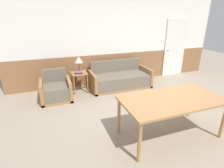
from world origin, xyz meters
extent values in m
plane|color=gray|center=(0.00, 0.00, 0.00)|extent=(16.00, 16.00, 0.00)
cube|color=#8E603D|center=(0.00, 2.63, 0.49)|extent=(7.20, 0.06, 0.97)
cube|color=white|center=(0.00, 2.63, 1.84)|extent=(7.20, 0.06, 1.73)
cube|color=#9E7042|center=(-0.21, 2.02, 0.03)|extent=(1.88, 0.87, 0.06)
cube|color=#6B6051|center=(-0.21, 2.00, 0.24)|extent=(1.72, 0.79, 0.37)
cube|color=#6B6051|center=(-0.21, 2.41, 0.62)|extent=(1.72, 0.10, 0.38)
cube|color=#9E7042|center=(-1.11, 2.02, 0.28)|extent=(0.08, 0.87, 0.57)
cube|color=#9E7042|center=(0.69, 2.02, 0.28)|extent=(0.08, 0.87, 0.57)
cube|color=#9E7042|center=(-2.19, 1.79, 0.03)|extent=(0.79, 0.77, 0.06)
cube|color=#6B6051|center=(-2.19, 1.77, 0.23)|extent=(0.63, 0.69, 0.35)
cube|color=#6B6051|center=(-2.19, 2.13, 0.60)|extent=(0.63, 0.10, 0.37)
cube|color=#9E7042|center=(-2.54, 1.79, 0.27)|extent=(0.08, 0.77, 0.55)
cube|color=#9E7042|center=(-1.83, 1.79, 0.27)|extent=(0.08, 0.77, 0.55)
cube|color=#9E7042|center=(-1.49, 2.12, 0.58)|extent=(0.45, 0.45, 0.03)
cylinder|color=#9E7042|center=(-1.68, 1.92, 0.28)|extent=(0.04, 0.04, 0.57)
cylinder|color=#9E7042|center=(-1.29, 1.92, 0.28)|extent=(0.04, 0.04, 0.57)
cylinder|color=#9E7042|center=(-1.68, 2.31, 0.28)|extent=(0.04, 0.04, 0.57)
cylinder|color=#9E7042|center=(-1.29, 2.31, 0.28)|extent=(0.04, 0.04, 0.57)
cylinder|color=#4C3823|center=(-1.46, 2.19, 0.61)|extent=(0.13, 0.13, 0.02)
cylinder|color=#4C3823|center=(-1.46, 2.19, 0.75)|extent=(0.02, 0.02, 0.26)
cone|color=beige|center=(-1.46, 2.19, 0.96)|extent=(0.23, 0.23, 0.17)
cube|color=black|center=(-1.51, 2.05, 0.61)|extent=(0.21, 0.15, 0.03)
cube|color=#994C84|center=(-1.51, 2.04, 0.64)|extent=(0.24, 0.18, 0.03)
cube|color=#B27F4C|center=(-0.28, -0.53, 0.74)|extent=(1.83, 0.94, 0.04)
cylinder|color=#B27F4C|center=(-1.13, -0.94, 0.36)|extent=(0.06, 0.06, 0.72)
cylinder|color=#B27F4C|center=(0.58, -0.94, 0.36)|extent=(0.06, 0.06, 0.72)
cylinder|color=#B27F4C|center=(-1.13, -0.12, 0.36)|extent=(0.06, 0.06, 0.72)
cylinder|color=#B27F4C|center=(0.58, -0.12, 0.36)|extent=(0.06, 0.06, 0.72)
cube|color=white|center=(2.21, 2.58, 1.03)|extent=(0.88, 0.04, 2.06)
sphere|color=silver|center=(1.90, 2.54, 0.99)|extent=(0.06, 0.06, 0.06)
camera|label=1|loc=(-2.25, -2.79, 2.12)|focal=28.00mm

